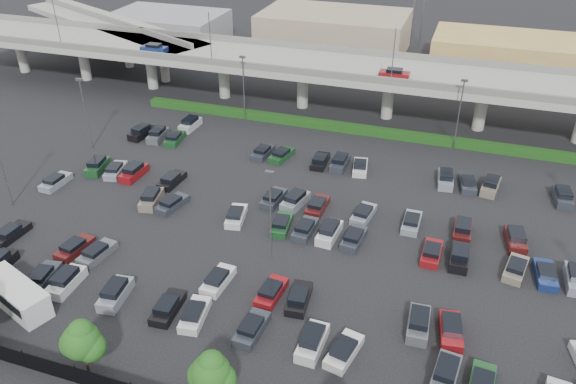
% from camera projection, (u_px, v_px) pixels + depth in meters
% --- Properties ---
extents(ground, '(280.00, 280.00, 0.00)m').
position_uv_depth(ground, '(295.00, 218.00, 64.79)').
color(ground, black).
extents(overpass, '(150.00, 13.00, 15.80)m').
position_uv_depth(overpass, '(357.00, 72.00, 87.23)').
color(overpass, '#9A9A92').
rests_on(overpass, ground).
extents(on_ramp, '(50.93, 30.13, 8.80)m').
position_uv_depth(on_ramp, '(110.00, 27.00, 110.34)').
color(on_ramp, '#9A9A92').
rests_on(on_ramp, ground).
extents(hedge, '(66.00, 1.60, 1.10)m').
position_uv_depth(hedge, '(345.00, 128.00, 84.82)').
color(hedge, '#133C11').
rests_on(hedge, ground).
extents(tree_row, '(65.07, 3.66, 5.94)m').
position_uv_depth(tree_row, '(194.00, 369.00, 41.22)').
color(tree_row, '#332316').
rests_on(tree_row, ground).
extents(shuttle_bus, '(8.38, 5.25, 2.55)m').
position_uv_depth(shuttle_bus, '(16.00, 294.00, 51.45)').
color(shuttle_bus, silver).
rests_on(shuttle_bus, ground).
extents(parked_cars, '(62.98, 41.58, 1.67)m').
position_uv_depth(parked_cars, '(289.00, 229.00, 61.76)').
color(parked_cars, silver).
rests_on(parked_cars, ground).
extents(light_poles, '(66.90, 48.38, 10.30)m').
position_uv_depth(light_poles, '(266.00, 157.00, 64.31)').
color(light_poles, '#4D4C52').
rests_on(light_poles, ground).
extents(distant_buildings, '(138.00, 24.00, 9.00)m').
position_uv_depth(distant_buildings, '(452.00, 47.00, 109.73)').
color(distant_buildings, gray).
rests_on(distant_buildings, ground).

